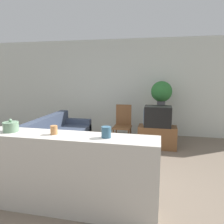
{
  "coord_description": "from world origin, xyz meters",
  "views": [
    {
      "loc": [
        1.35,
        -2.85,
        1.72
      ],
      "look_at": [
        0.27,
        2.06,
        0.85
      ],
      "focal_mm": 35.0,
      "sensor_mm": 36.0,
      "label": 1
    }
  ],
  "objects_px": {
    "couch": "(58,140)",
    "potted_plant": "(162,92)",
    "wooden_chair": "(123,123)",
    "decorative_bowl": "(11,127)",
    "television": "(158,116)"
  },
  "relations": [
    {
      "from": "couch",
      "to": "potted_plant",
      "type": "height_order",
      "value": "potted_plant"
    },
    {
      "from": "wooden_chair",
      "to": "potted_plant",
      "type": "bearing_deg",
      "value": 20.8
    },
    {
      "from": "wooden_chair",
      "to": "potted_plant",
      "type": "height_order",
      "value": "potted_plant"
    },
    {
      "from": "potted_plant",
      "to": "decorative_bowl",
      "type": "bearing_deg",
      "value": -119.89
    },
    {
      "from": "television",
      "to": "wooden_chair",
      "type": "distance_m",
      "value": 0.94
    },
    {
      "from": "wooden_chair",
      "to": "potted_plant",
      "type": "distance_m",
      "value": 1.26
    },
    {
      "from": "wooden_chair",
      "to": "potted_plant",
      "type": "relative_size",
      "value": 1.5
    },
    {
      "from": "couch",
      "to": "television",
      "type": "height_order",
      "value": "television"
    },
    {
      "from": "couch",
      "to": "decorative_bowl",
      "type": "xyz_separation_m",
      "value": [
        0.3,
        -1.91,
        0.77
      ]
    },
    {
      "from": "decorative_bowl",
      "to": "couch",
      "type": "bearing_deg",
      "value": 99.02
    },
    {
      "from": "television",
      "to": "decorative_bowl",
      "type": "relative_size",
      "value": 3.18
    },
    {
      "from": "couch",
      "to": "television",
      "type": "bearing_deg",
      "value": 20.15
    },
    {
      "from": "decorative_bowl",
      "to": "television",
      "type": "bearing_deg",
      "value": 55.77
    },
    {
      "from": "television",
      "to": "wooden_chair",
      "type": "xyz_separation_m",
      "value": [
        -0.86,
        0.27,
        -0.25
      ]
    },
    {
      "from": "couch",
      "to": "potted_plant",
      "type": "relative_size",
      "value": 3.06
    }
  ]
}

